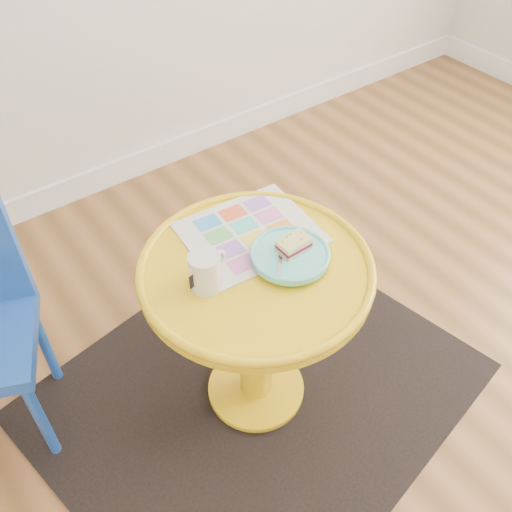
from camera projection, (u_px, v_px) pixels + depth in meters
room_walls at (69, 394)px, 1.82m from camera, size 4.00×4.00×4.00m
rug at (256, 390)px, 1.89m from camera, size 1.48×1.32×0.01m
side_table at (256, 308)px, 1.60m from camera, size 0.62×0.62×0.59m
newspaper at (250, 233)px, 1.57m from camera, size 0.38×0.33×0.01m
mug at (206, 270)px, 1.40m from camera, size 0.11×0.08×0.10m
plate at (290, 255)px, 1.49m from camera, size 0.21×0.21×0.02m
cake_slice at (294, 244)px, 1.48m from camera, size 0.08×0.06×0.04m
fork at (281, 257)px, 1.46m from camera, size 0.10×0.12×0.00m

